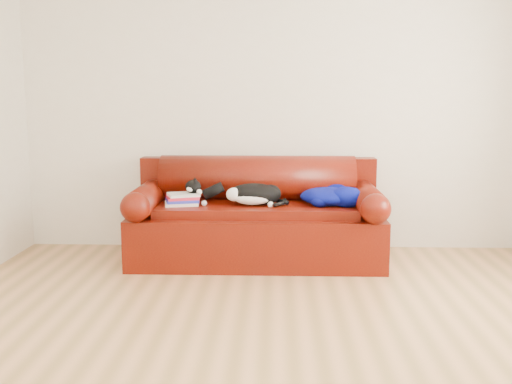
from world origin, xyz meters
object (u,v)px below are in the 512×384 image
book_stack (182,199)px  cat (254,195)px  sofa_base (257,233)px  blanket (330,195)px

book_stack → cat: (0.59, 0.00, 0.04)m
sofa_base → blanket: (0.62, -0.02, 0.34)m
book_stack → cat: size_ratio=0.47×
sofa_base → blanket: size_ratio=3.68×
book_stack → blanket: (1.23, 0.07, 0.03)m
sofa_base → book_stack: size_ratio=6.89×
book_stack → sofa_base: bearing=9.0°
cat → blanket: bearing=-0.5°
sofa_base → blanket: blanket is taller
book_stack → blanket: bearing=3.4°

